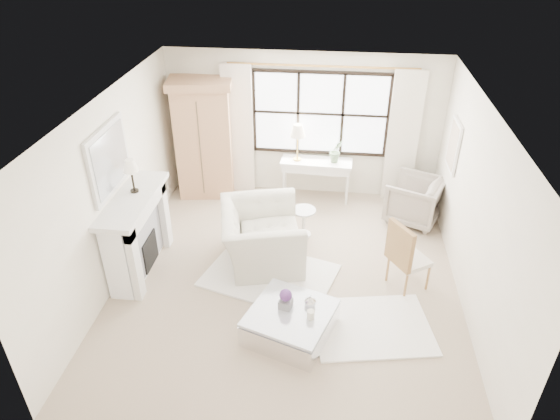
{
  "coord_description": "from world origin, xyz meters",
  "views": [
    {
      "loc": [
        0.58,
        -5.85,
        4.82
      ],
      "look_at": [
        -0.13,
        0.2,
        1.08
      ],
      "focal_mm": 32.0,
      "sensor_mm": 36.0,
      "label": 1
    }
  ],
  "objects_px": {
    "armoire": "(204,138)",
    "coffee_table": "(290,323)",
    "console_table": "(316,180)",
    "club_armchair": "(262,236)"
  },
  "relations": [
    {
      "from": "console_table",
      "to": "coffee_table",
      "type": "bearing_deg",
      "value": -89.54
    },
    {
      "from": "armoire",
      "to": "console_table",
      "type": "xyz_separation_m",
      "value": [
        2.09,
        -0.0,
        -0.74
      ]
    },
    {
      "from": "armoire",
      "to": "console_table",
      "type": "bearing_deg",
      "value": -8.08
    },
    {
      "from": "console_table",
      "to": "club_armchair",
      "type": "relative_size",
      "value": 0.96
    },
    {
      "from": "armoire",
      "to": "console_table",
      "type": "relative_size",
      "value": 1.7
    },
    {
      "from": "console_table",
      "to": "coffee_table",
      "type": "height_order",
      "value": "console_table"
    },
    {
      "from": "armoire",
      "to": "coffee_table",
      "type": "xyz_separation_m",
      "value": [
        1.97,
        -3.56,
        -0.96
      ]
    },
    {
      "from": "club_armchair",
      "to": "coffee_table",
      "type": "height_order",
      "value": "club_armchair"
    },
    {
      "from": "armoire",
      "to": "club_armchair",
      "type": "relative_size",
      "value": 1.63
    },
    {
      "from": "club_armchair",
      "to": "coffee_table",
      "type": "distance_m",
      "value": 1.67
    }
  ]
}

